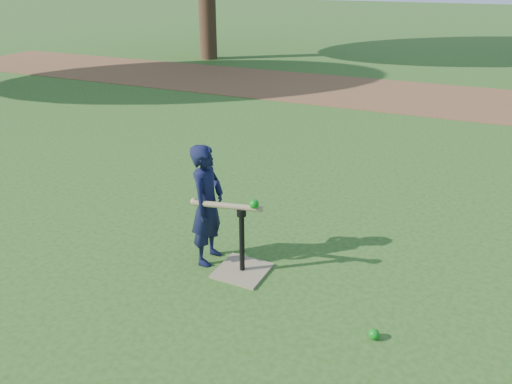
% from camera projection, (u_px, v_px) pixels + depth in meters
% --- Properties ---
extents(ground, '(80.00, 80.00, 0.00)m').
position_uv_depth(ground, '(261.00, 286.00, 4.21)').
color(ground, '#285116').
rests_on(ground, ground).
extents(dirt_strip, '(24.00, 3.00, 0.01)m').
position_uv_depth(dirt_strip, '(403.00, 96.00, 10.46)').
color(dirt_strip, brown).
rests_on(dirt_strip, ground).
extents(child, '(0.29, 0.42, 1.11)m').
position_uv_depth(child, '(207.00, 205.00, 4.37)').
color(child, black).
rests_on(child, ground).
extents(wiffle_ball_ground, '(0.08, 0.08, 0.08)m').
position_uv_depth(wiffle_ball_ground, '(374.00, 334.00, 3.60)').
color(wiffle_ball_ground, '#0B7F14').
rests_on(wiffle_ball_ground, ground).
extents(batting_tee, '(0.45, 0.45, 0.61)m').
position_uv_depth(batting_tee, '(242.00, 261.00, 4.37)').
color(batting_tee, '#8D7D59').
rests_on(batting_tee, ground).
extents(swing_action, '(0.63, 0.17, 0.13)m').
position_uv_depth(swing_action, '(229.00, 205.00, 4.17)').
color(swing_action, tan).
rests_on(swing_action, ground).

